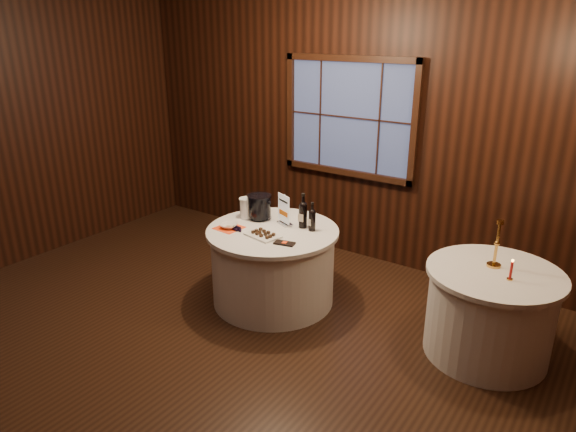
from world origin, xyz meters
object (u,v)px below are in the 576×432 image
Objects in this scene: grape_bunch at (238,228)px; sign_stand at (284,214)px; side_table at (489,313)px; port_bottle_left at (303,213)px; port_bottle_right at (312,218)px; glass_pitcher at (247,208)px; chocolate_plate at (263,235)px; cracker_bowl at (229,226)px; chocolate_box at (284,243)px; brass_candlestick at (496,250)px; ice_bucket at (259,207)px; main_table at (273,265)px; red_candle at (511,272)px.

sign_stand is at bearing 53.60° from grape_bunch.
side_table is 3.13× the size of port_bottle_left.
glass_pitcher is at bearing -155.01° from port_bottle_right.
glass_pitcher reaches higher than grape_bunch.
chocolate_plate is at bearing -108.98° from port_bottle_right.
chocolate_box is at bearing -0.87° from cracker_bowl.
chocolate_box is at bearing -160.03° from brass_candlestick.
ice_bucket is (-0.61, -0.04, 0.01)m from port_bottle_right.
side_table is 2.34m from ice_bucket.
port_bottle_left reaches higher than sign_stand.
chocolate_box is 1.02× the size of grape_bunch.
glass_pitcher is at bearing -170.38° from port_bottle_left.
port_bottle_left is 1.76m from brass_candlestick.
main_table is 3.66× the size of chocolate_plate.
brass_candlestick is (2.37, 0.27, 0.04)m from glass_pitcher.
sign_stand reaches higher than port_bottle_right.
sign_stand is 1.96× the size of cracker_bowl.
red_candle is (2.11, 0.03, -0.04)m from sign_stand.
brass_candlestick reaches higher than chocolate_box.
red_candle is at bearing -46.81° from brass_candlestick.
sign_stand is 0.43m from glass_pitcher.
ice_bucket is 0.40m from cracker_bowl.
chocolate_box is 1.77m from brass_candlestick.
chocolate_plate is at bearing -163.49° from brass_candlestick.
port_bottle_right is at bearing -176.28° from side_table.
glass_pitcher is at bearing 165.11° from main_table.
grape_bunch is 0.86× the size of glass_pitcher.
red_candle is (2.53, 0.10, -0.04)m from glass_pitcher.
sign_stand is 1.95m from brass_candlestick.
chocolate_box is (0.27, -0.03, -0.01)m from chocolate_plate.
brass_candlestick is at bearing 14.31° from cracker_bowl.
side_table is at bearing 12.29° from cracker_bowl.
chocolate_box is at bearing -162.82° from side_table.
sign_stand is 0.30m from ice_bucket.
grape_bunch is 1.13× the size of cracker_bowl.
port_bottle_right is 1.65m from brass_candlestick.
grape_bunch is (-0.56, 0.02, 0.01)m from chocolate_box.
port_bottle_left is at bearing 41.89° from grape_bunch.
main_table is 2.02m from side_table.
port_bottle_left reaches higher than main_table.
sign_stand is 0.91× the size of chocolate_plate.
chocolate_plate reaches higher than side_table.
glass_pitcher is (-0.40, 0.11, 0.49)m from main_table.
main_table is at bearing 99.65° from chocolate_plate.
brass_candlestick is (2.33, 0.59, 0.12)m from cracker_bowl.
main_table is at bearing 39.04° from grape_bunch.
side_table is at bearing -64.28° from brass_candlestick.
grape_bunch is (-2.26, -0.51, 0.40)m from side_table.
glass_pitcher is at bearing -177.85° from red_candle.
ice_bucket is (-0.30, -0.01, 0.02)m from sign_stand.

